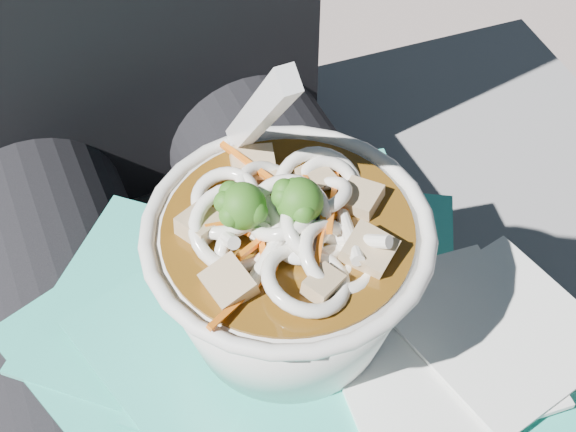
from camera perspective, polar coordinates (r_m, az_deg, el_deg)
name	(u,v)px	position (r m, az deg, el deg)	size (l,w,h in m)	color
stone_ledge	(202,397)	(0.92, -6.14, -12.67)	(1.00, 0.50, 0.43)	slate
lap	(240,380)	(0.60, -3.44, -11.57)	(0.34, 0.48, 0.15)	black
person_body	(194,262)	(0.62, -6.73, -3.25)	(0.34, 0.94, 0.98)	black
plastic_bag	(289,349)	(0.51, 0.04, -9.47)	(0.34, 0.36, 0.02)	#2AAF9B
napkins	(457,341)	(0.51, 11.92, -8.68)	(0.18, 0.14, 0.01)	white
udon_bowl	(288,264)	(0.46, -0.02, -3.43)	(0.18, 0.18, 0.20)	silver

